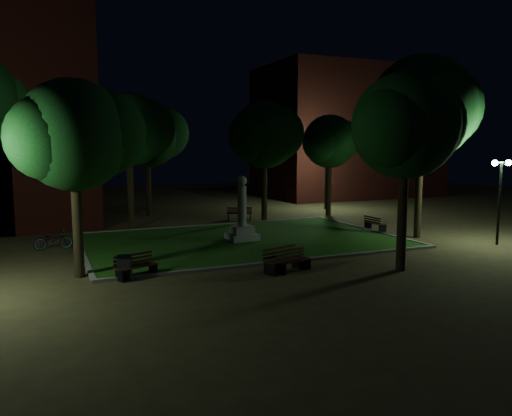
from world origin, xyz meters
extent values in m
plane|color=#443A21|center=(0.00, 0.00, 0.00)|extent=(80.00, 80.00, 0.00)
cube|color=#205113|center=(0.00, 2.00, 0.04)|extent=(15.00, 10.00, 0.08)
cube|color=slate|center=(0.00, -3.10, 0.06)|extent=(15.40, 0.20, 0.12)
cube|color=slate|center=(0.00, 7.10, 0.06)|extent=(15.40, 0.20, 0.12)
cube|color=slate|center=(-7.60, 2.00, 0.06)|extent=(0.20, 10.00, 0.12)
cube|color=slate|center=(7.60, 2.00, 0.06)|extent=(0.20, 10.00, 0.12)
cube|color=#A29D96|center=(0.00, 2.00, 0.23)|extent=(1.40, 1.40, 0.30)
cube|color=#A29D96|center=(0.00, 2.00, 0.58)|extent=(1.00, 1.00, 0.40)
cylinder|color=#A29D96|center=(0.00, 2.00, 1.78)|extent=(0.44, 0.44, 2.00)
sphere|color=#A29D96|center=(0.00, 2.00, 3.03)|extent=(0.50, 0.50, 0.50)
cube|color=#491610|center=(18.00, 20.00, 6.00)|extent=(16.00, 10.00, 12.00)
cylinder|color=black|center=(-7.99, -2.07, 1.96)|extent=(0.36, 0.36, 3.93)
sphere|color=#114115|center=(-7.99, -2.07, 5.12)|extent=(3.97, 3.97, 3.97)
sphere|color=#114115|center=(-7.00, -1.87, 5.22)|extent=(3.18, 3.18, 3.18)
sphere|color=#114115|center=(-8.79, -2.37, 5.02)|extent=(2.98, 2.98, 2.98)
cylinder|color=black|center=(-4.52, 7.66, 2.20)|extent=(0.36, 0.36, 4.40)
sphere|color=#114115|center=(-4.52, 7.66, 5.63)|extent=(4.10, 4.10, 4.10)
sphere|color=#114115|center=(-3.50, 7.86, 5.73)|extent=(3.28, 3.28, 3.28)
sphere|color=#114115|center=(-5.34, 7.36, 5.53)|extent=(3.07, 3.07, 3.07)
cylinder|color=black|center=(3.91, 7.97, 2.08)|extent=(0.36, 0.36, 4.16)
sphere|color=#114115|center=(3.91, 7.97, 5.43)|extent=(4.23, 4.23, 4.23)
sphere|color=#114115|center=(4.97, 8.17, 5.53)|extent=(3.38, 3.38, 3.38)
sphere|color=#114115|center=(3.07, 7.67, 5.33)|extent=(3.17, 3.17, 3.17)
cylinder|color=black|center=(8.94, 8.37, 1.98)|extent=(0.36, 0.36, 3.96)
sphere|color=#114115|center=(8.94, 8.37, 5.05)|extent=(3.61, 3.61, 3.61)
sphere|color=#114115|center=(9.84, 8.57, 5.15)|extent=(2.89, 2.89, 2.89)
sphere|color=#114115|center=(8.21, 8.07, 4.95)|extent=(2.71, 2.71, 2.71)
cylinder|color=black|center=(8.73, -0.71, 2.50)|extent=(0.36, 0.36, 4.99)
sphere|color=#114115|center=(8.73, -0.71, 6.61)|extent=(5.39, 5.39, 5.39)
sphere|color=#114115|center=(10.08, -0.51, 6.71)|extent=(4.31, 4.31, 4.31)
sphere|color=#114115|center=(7.65, -1.01, 6.51)|extent=(4.04, 4.04, 4.04)
cylinder|color=black|center=(3.38, -5.92, 2.15)|extent=(0.36, 0.36, 4.30)
sphere|color=#114115|center=(3.38, -5.92, 5.49)|extent=(3.98, 3.98, 3.98)
sphere|color=#114115|center=(4.37, -5.72, 5.59)|extent=(3.18, 3.18, 3.18)
sphere|color=#114115|center=(2.58, -6.22, 5.39)|extent=(2.98, 2.98, 2.98)
sphere|color=#114115|center=(-10.54, 9.83, 7.26)|extent=(4.25, 4.25, 4.25)
cylinder|color=black|center=(-2.41, 13.15, 2.09)|extent=(0.36, 0.36, 4.18)
sphere|color=#114115|center=(-2.41, 13.15, 5.51)|extent=(4.45, 4.45, 4.45)
sphere|color=#114115|center=(-1.29, 13.35, 5.61)|extent=(3.56, 3.56, 3.56)
sphere|color=#114115|center=(-3.30, 12.85, 5.41)|extent=(3.34, 3.34, 3.34)
cylinder|color=black|center=(10.98, -3.74, 1.97)|extent=(0.12, 0.12, 3.94)
cylinder|color=black|center=(10.98, -3.74, 3.94)|extent=(0.90, 0.08, 0.08)
sphere|color=#D8FFD8|center=(10.53, -3.74, 3.94)|extent=(0.28, 0.28, 0.28)
sphere|color=#D8FFD8|center=(11.43, -3.74, 3.94)|extent=(0.28, 0.28, 0.28)
cylinder|color=black|center=(-10.29, 9.14, 2.22)|extent=(0.12, 0.12, 4.44)
cylinder|color=black|center=(-10.29, 9.14, 4.44)|extent=(0.90, 0.08, 0.08)
sphere|color=#D8FFD8|center=(-10.74, 9.14, 4.44)|extent=(0.28, 0.28, 0.28)
sphere|color=#D8FFD8|center=(-9.84, 9.14, 4.44)|extent=(0.28, 0.28, 0.28)
cylinder|color=black|center=(10.48, 11.34, 2.04)|extent=(0.12, 0.12, 4.07)
cylinder|color=black|center=(10.48, 11.34, 4.07)|extent=(0.90, 0.08, 0.08)
sphere|color=#D8FFD8|center=(10.03, 11.34, 4.07)|extent=(0.28, 0.28, 0.28)
sphere|color=#D8FFD8|center=(10.93, 11.34, 4.07)|extent=(0.28, 0.28, 0.28)
cube|color=black|center=(-1.54, -4.62, 0.23)|extent=(0.24, 0.58, 0.47)
cube|color=black|center=(-0.13, -4.16, 0.23)|extent=(0.24, 0.58, 0.47)
cube|color=#3A1C13|center=(-0.76, -4.61, 0.48)|extent=(1.65, 0.62, 0.04)
cube|color=#3A1C13|center=(-0.81, -4.47, 0.48)|extent=(1.65, 0.62, 0.04)
cube|color=#3A1C13|center=(-0.85, -4.33, 0.48)|extent=(1.65, 0.62, 0.04)
cube|color=#3A1C13|center=(-0.90, -4.19, 0.48)|extent=(1.65, 0.62, 0.04)
cube|color=#3A1C13|center=(-0.92, -4.13, 0.58)|extent=(1.64, 0.59, 0.10)
cube|color=#3A1C13|center=(-0.92, -4.13, 0.73)|extent=(1.64, 0.59, 0.10)
cube|color=#3A1C13|center=(-0.92, -4.13, 0.88)|extent=(1.64, 0.59, 0.10)
cube|color=black|center=(-1.06, -4.57, 0.20)|extent=(0.19, 0.50, 0.41)
cube|color=black|center=(0.18, -4.22, 0.20)|extent=(0.19, 0.50, 0.41)
cube|color=#3A1C13|center=(-0.39, -4.59, 0.42)|extent=(1.45, 0.48, 0.04)
cube|color=#3A1C13|center=(-0.42, -4.47, 0.42)|extent=(1.45, 0.48, 0.04)
cube|color=#3A1C13|center=(-0.46, -4.34, 0.42)|extent=(1.45, 0.48, 0.04)
cube|color=#3A1C13|center=(-0.49, -4.22, 0.42)|extent=(1.45, 0.48, 0.04)
cube|color=#3A1C13|center=(-0.51, -4.17, 0.51)|extent=(1.44, 0.45, 0.09)
cube|color=#3A1C13|center=(-0.51, -4.17, 0.64)|extent=(1.44, 0.45, 0.09)
cube|color=#3A1C13|center=(-0.51, -4.17, 0.77)|extent=(1.44, 0.45, 0.09)
cube|color=black|center=(-6.75, -3.28, 0.22)|extent=(0.24, 0.53, 0.43)
cube|color=black|center=(-5.47, -2.81, 0.22)|extent=(0.24, 0.53, 0.43)
cube|color=#3A1C13|center=(-6.03, -3.25, 0.44)|extent=(1.50, 0.63, 0.04)
cube|color=#3A1C13|center=(-6.08, -3.12, 0.44)|extent=(1.50, 0.63, 0.04)
cube|color=#3A1C13|center=(-6.13, -2.99, 0.44)|extent=(1.50, 0.63, 0.04)
cube|color=#3A1C13|center=(-6.18, -2.86, 0.44)|extent=(1.50, 0.63, 0.04)
cube|color=#3A1C13|center=(-6.20, -2.81, 0.54)|extent=(1.49, 0.60, 0.09)
cube|color=#3A1C13|center=(-6.20, -2.81, 0.68)|extent=(1.49, 0.60, 0.09)
cube|color=#3A1C13|center=(-6.20, -2.81, 0.81)|extent=(1.49, 0.60, 0.09)
cube|color=black|center=(8.15, 1.39, 0.20)|extent=(0.50, 0.08, 0.40)
cube|color=black|center=(8.09, 2.65, 0.20)|extent=(0.50, 0.08, 0.40)
cube|color=#3A1C13|center=(8.32, 2.03, 0.41)|extent=(0.15, 1.44, 0.04)
cube|color=#3A1C13|center=(8.19, 2.02, 0.41)|extent=(0.15, 1.44, 0.04)
cube|color=#3A1C13|center=(8.07, 2.01, 0.41)|extent=(0.15, 1.44, 0.04)
cube|color=#3A1C13|center=(7.94, 2.01, 0.41)|extent=(0.15, 1.44, 0.04)
cube|color=#3A1C13|center=(7.89, 2.00, 0.50)|extent=(0.13, 1.44, 0.09)
cube|color=#3A1C13|center=(7.89, 2.00, 0.62)|extent=(0.13, 1.44, 0.09)
cube|color=#3A1C13|center=(7.89, 2.00, 0.75)|extent=(0.13, 1.44, 0.09)
cube|color=black|center=(3.09, 8.33, 0.22)|extent=(0.26, 0.53, 0.44)
cube|color=black|center=(1.79, 8.85, 0.22)|extent=(0.26, 0.53, 0.44)
cube|color=#3A1C13|center=(2.53, 8.79, 0.45)|extent=(1.52, 0.69, 0.04)
cube|color=#3A1C13|center=(2.47, 8.66, 0.45)|extent=(1.52, 0.69, 0.04)
cube|color=#3A1C13|center=(2.42, 8.53, 0.45)|extent=(1.52, 0.69, 0.04)
cube|color=#3A1C13|center=(2.37, 8.40, 0.45)|extent=(1.52, 0.69, 0.04)
cube|color=#3A1C13|center=(2.34, 8.35, 0.55)|extent=(1.51, 0.66, 0.10)
cube|color=#3A1C13|center=(2.34, 8.35, 0.69)|extent=(1.51, 0.66, 0.10)
cube|color=#3A1C13|center=(2.34, 8.35, 0.83)|extent=(1.51, 0.66, 0.10)
cube|color=black|center=(-6.54, -3.03, 0.40)|extent=(0.56, 0.56, 0.81)
cube|color=black|center=(-6.54, -3.03, 0.84)|extent=(0.63, 0.63, 0.05)
imported|color=black|center=(-8.75, 3.56, 0.44)|extent=(1.73, 0.73, 0.88)
camera|label=1|loc=(-9.12, -20.88, 4.74)|focal=35.00mm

